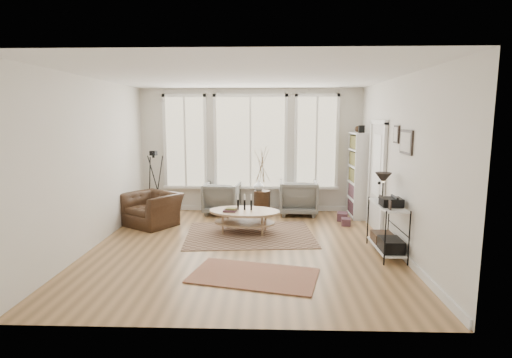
{
  "coord_description": "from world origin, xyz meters",
  "views": [
    {
      "loc": [
        0.44,
        -6.7,
        2.24
      ],
      "look_at": [
        0.2,
        0.6,
        1.1
      ],
      "focal_mm": 28.0,
      "sensor_mm": 36.0,
      "label": 1
    }
  ],
  "objects_px": {
    "low_shelf": "(387,224)",
    "armchair_left": "(222,198)",
    "accent_chair": "(152,209)",
    "side_table": "(262,182)",
    "armchair_right": "(298,197)",
    "coffee_table": "(244,215)",
    "bookcase": "(358,175)"
  },
  "relations": [
    {
      "from": "low_shelf",
      "to": "coffee_table",
      "type": "distance_m",
      "value": 2.69
    },
    {
      "from": "side_table",
      "to": "accent_chair",
      "type": "relative_size",
      "value": 1.52
    },
    {
      "from": "low_shelf",
      "to": "coffee_table",
      "type": "xyz_separation_m",
      "value": [
        -2.42,
        1.15,
        -0.17
      ]
    },
    {
      "from": "coffee_table",
      "to": "armchair_left",
      "type": "bearing_deg",
      "value": 111.67
    },
    {
      "from": "low_shelf",
      "to": "armchair_left",
      "type": "distance_m",
      "value": 4.05
    },
    {
      "from": "armchair_left",
      "to": "accent_chair",
      "type": "relative_size",
      "value": 0.78
    },
    {
      "from": "armchair_right",
      "to": "accent_chair",
      "type": "bearing_deg",
      "value": 20.28
    },
    {
      "from": "armchair_left",
      "to": "accent_chair",
      "type": "bearing_deg",
      "value": 43.64
    },
    {
      "from": "accent_chair",
      "to": "low_shelf",
      "type": "bearing_deg",
      "value": 12.58
    },
    {
      "from": "bookcase",
      "to": "accent_chair",
      "type": "xyz_separation_m",
      "value": [
        -4.43,
        -0.89,
        -0.62
      ]
    },
    {
      "from": "low_shelf",
      "to": "side_table",
      "type": "bearing_deg",
      "value": 128.84
    },
    {
      "from": "low_shelf",
      "to": "armchair_right",
      "type": "distance_m",
      "value": 2.96
    },
    {
      "from": "coffee_table",
      "to": "armchair_right",
      "type": "height_order",
      "value": "armchair_right"
    },
    {
      "from": "armchair_left",
      "to": "coffee_table",
      "type": "bearing_deg",
      "value": 117.33
    },
    {
      "from": "low_shelf",
      "to": "armchair_right",
      "type": "relative_size",
      "value": 1.48
    },
    {
      "from": "low_shelf",
      "to": "side_table",
      "type": "xyz_separation_m",
      "value": [
        -2.1,
        2.6,
        0.25
      ]
    },
    {
      "from": "coffee_table",
      "to": "armchair_right",
      "type": "xyz_separation_m",
      "value": [
        1.16,
        1.53,
        0.06
      ]
    },
    {
      "from": "bookcase",
      "to": "coffee_table",
      "type": "bearing_deg",
      "value": -151.06
    },
    {
      "from": "coffee_table",
      "to": "armchair_left",
      "type": "xyz_separation_m",
      "value": [
        -0.61,
        1.54,
        0.03
      ]
    },
    {
      "from": "low_shelf",
      "to": "armchair_left",
      "type": "xyz_separation_m",
      "value": [
        -3.03,
        2.69,
        -0.14
      ]
    },
    {
      "from": "bookcase",
      "to": "low_shelf",
      "type": "bearing_deg",
      "value": -91.28
    },
    {
      "from": "armchair_left",
      "to": "side_table",
      "type": "distance_m",
      "value": 1.02
    },
    {
      "from": "low_shelf",
      "to": "armchair_left",
      "type": "height_order",
      "value": "low_shelf"
    },
    {
      "from": "low_shelf",
      "to": "side_table",
      "type": "relative_size",
      "value": 0.83
    },
    {
      "from": "armchair_left",
      "to": "armchair_right",
      "type": "height_order",
      "value": "armchair_right"
    },
    {
      "from": "armchair_left",
      "to": "side_table",
      "type": "height_order",
      "value": "side_table"
    },
    {
      "from": "armchair_right",
      "to": "low_shelf",
      "type": "bearing_deg",
      "value": 116.94
    },
    {
      "from": "coffee_table",
      "to": "accent_chair",
      "type": "bearing_deg",
      "value": 166.11
    },
    {
      "from": "bookcase",
      "to": "coffee_table",
      "type": "distance_m",
      "value": 2.9
    },
    {
      "from": "coffee_table",
      "to": "armchair_right",
      "type": "bearing_deg",
      "value": 52.75
    },
    {
      "from": "side_table",
      "to": "accent_chair",
      "type": "bearing_deg",
      "value": -157.0
    },
    {
      "from": "low_shelf",
      "to": "armchair_left",
      "type": "relative_size",
      "value": 1.61
    }
  ]
}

